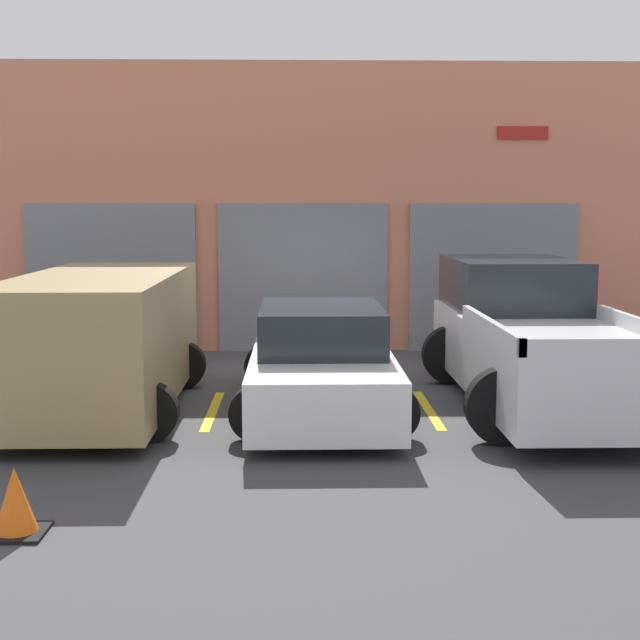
% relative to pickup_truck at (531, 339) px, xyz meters
% --- Properties ---
extents(ground_plane, '(28.00, 28.00, 0.00)m').
position_rel_pickup_truck_xyz_m(ground_plane, '(-2.76, 1.42, -0.86)').
color(ground_plane, '#3D3D3F').
extents(shophouse_building, '(13.37, 0.68, 5.11)m').
position_rel_pickup_truck_xyz_m(shophouse_building, '(-2.77, 4.70, 1.64)').
color(shophouse_building, '#D17A5B').
rests_on(shophouse_building, ground).
extents(pickup_truck, '(2.47, 5.40, 1.85)m').
position_rel_pickup_truck_xyz_m(pickup_truck, '(0.00, 0.00, 0.00)').
color(pickup_truck, silver).
rests_on(pickup_truck, ground).
extents(sedan_white, '(2.12, 4.73, 1.36)m').
position_rel_pickup_truck_xyz_m(sedan_white, '(-2.76, -0.30, -0.23)').
color(sedan_white, white).
rests_on(sedan_white, ground).
extents(sedan_side, '(2.29, 4.71, 1.75)m').
position_rel_pickup_truck_xyz_m(sedan_side, '(-5.53, -0.33, 0.08)').
color(sedan_side, '#9E8956').
rests_on(sedan_side, ground).
extents(parking_stripe_left, '(0.12, 2.20, 0.01)m').
position_rel_pickup_truck_xyz_m(parking_stripe_left, '(-4.15, -0.33, -0.86)').
color(parking_stripe_left, gold).
rests_on(parking_stripe_left, ground).
extents(parking_stripe_centre, '(0.12, 2.20, 0.01)m').
position_rel_pickup_truck_xyz_m(parking_stripe_centre, '(-1.38, -0.33, -0.86)').
color(parking_stripe_centre, gold).
rests_on(parking_stripe_centre, ground).
extents(traffic_cone, '(0.47, 0.47, 0.55)m').
position_rel_pickup_truck_xyz_m(traffic_cone, '(-5.30, -4.61, -0.61)').
color(traffic_cone, black).
rests_on(traffic_cone, ground).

